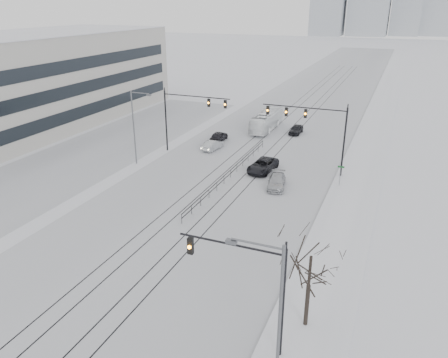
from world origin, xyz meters
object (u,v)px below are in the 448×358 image
Objects in this scene: sedan_nb_front at (263,166)px; sedan_nb_right at (276,182)px; traffic_mast_near at (254,282)px; bare_tree at (310,264)px; sedan_sb_inner at (219,136)px; sedan_nb_far at (296,129)px; box_truck at (266,121)px; sedan_sb_outer at (213,145)px.

sedan_nb_right is at bearing -49.01° from sedan_nb_front.
traffic_mast_near reaches higher than sedan_nb_front.
bare_tree is 1.38× the size of sedan_nb_right.
sedan_sb_inner reaches higher than sedan_nb_far.
bare_tree is 1.45× the size of sedan_sb_inner.
traffic_mast_near is at bearing 112.07° from sedan_sb_inner.
sedan_sb_inner is 0.41× the size of box_truck.
sedan_sb_inner is 17.90m from sedan_nb_right.
sedan_sb_outer is 0.90× the size of sedan_nb_right.
traffic_mast_near is at bearing 106.38° from box_truck.
sedan_sb_outer reaches higher than sedan_nb_right.
traffic_mast_near is 28.75m from sedan_nb_front.
bare_tree is at bearing -60.76° from sedan_nb_front.
box_truck is at bearing 111.82° from sedan_nb_front.
sedan_sb_inner is 1.08× the size of sedan_nb_far.
sedan_nb_right is 1.13× the size of sedan_nb_far.
sedan_sb_inner is 3.91m from sedan_sb_outer.
sedan_sb_outer is (0.76, -3.84, -0.06)m from sedan_sb_inner.
sedan_sb_outer is (-16.72, 32.52, -3.91)m from traffic_mast_near.
traffic_mast_near is 1.67× the size of sedan_sb_inner.
sedan_nb_far is at bearing 87.65° from sedan_nb_right.
sedan_sb_outer is at bearing 130.98° from sedan_nb_right.
sedan_nb_right is at bearing 148.26° from sedan_sb_outer.
sedan_sb_outer is 12.84m from box_truck.
sedan_sb_outer is at bearing 97.60° from sedan_sb_inner.
sedan_nb_front reaches higher than sedan_nb_far.
traffic_mast_near is 36.78m from sedan_sb_outer.
bare_tree reaches higher than sedan_nb_front.
box_truck is (4.48, 8.43, 0.70)m from sedan_sb_inner.
sedan_sb_inner is (-17.48, 36.36, -3.85)m from traffic_mast_near.
sedan_sb_inner is at bearing 62.19° from box_truck.
sedan_sb_inner is 13.06m from sedan_nb_front.
traffic_mast_near is 24.21m from sedan_nb_right.
sedan_nb_far is at bearing -118.92° from sedan_sb_outer.
sedan_sb_inner is 0.95× the size of sedan_nb_right.
sedan_sb_inner is 0.81× the size of sedan_nb_front.
sedan_sb_inner reaches higher than sedan_nb_right.
sedan_nb_far is (-10.58, 41.34, -3.83)m from bare_tree.
traffic_mast_near reaches higher than sedan_sb_inner.
traffic_mast_near reaches higher than sedan_sb_outer.
sedan_sb_inner is (-19.90, 33.36, -3.77)m from bare_tree.
box_truck is (-4.95, 17.45, 0.70)m from sedan_nb_front.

